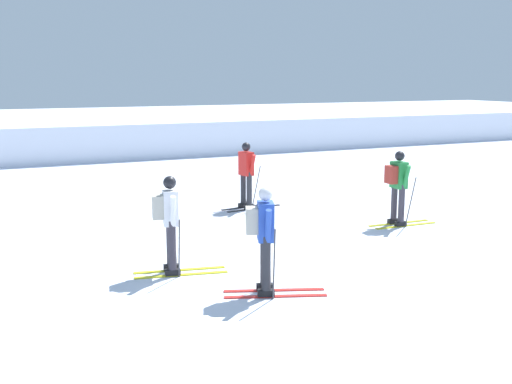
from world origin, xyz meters
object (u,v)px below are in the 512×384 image
Objects in this scene: skier_blue at (264,235)px; skier_white at (169,220)px; skier_green at (398,184)px; skier_red at (246,173)px.

skier_white is at bearing 122.61° from skier_blue.
skier_white is 5.88m from skier_green.
skier_red is (2.35, 6.02, -0.04)m from skier_blue.
skier_blue is 1.00× the size of skier_green.
skier_green is (4.71, 2.88, -0.00)m from skier_blue.
skier_red is at bearing 68.64° from skier_blue.
skier_red is 3.92m from skier_green.
skier_white is 5.56m from skier_red.
skier_red is (3.38, 4.42, -0.04)m from skier_white.
skier_red and skier_green have the same top height.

